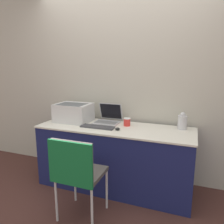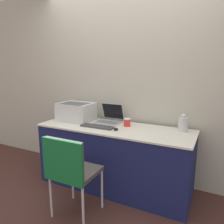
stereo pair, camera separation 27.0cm
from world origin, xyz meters
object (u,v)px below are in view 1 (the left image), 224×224
(laptop_left, at_px, (108,119))
(metal_pitcher, at_px, (182,122))
(chair, at_px, (76,169))
(external_keyboard, at_px, (97,127))
(coffee_cup, at_px, (127,122))
(printer, at_px, (74,112))
(mouse, at_px, (118,129))

(laptop_left, bearing_deg, metal_pitcher, 1.53)
(laptop_left, height_order, chair, laptop_left)
(external_keyboard, height_order, coffee_cup, coffee_cup)
(printer, xyz_separation_m, laptop_left, (0.46, 0.11, -0.08))
(printer, height_order, metal_pitcher, printer)
(printer, distance_m, coffee_cup, 0.75)
(coffee_cup, distance_m, mouse, 0.24)
(mouse, relative_size, chair, 0.06)
(printer, distance_m, chair, 1.03)
(external_keyboard, height_order, chair, chair)
(external_keyboard, xyz_separation_m, chair, (0.07, -0.65, -0.24))
(external_keyboard, distance_m, chair, 0.70)
(laptop_left, distance_m, external_keyboard, 0.28)
(printer, bearing_deg, coffee_cup, 3.11)
(laptop_left, xyz_separation_m, chair, (0.04, -0.93, -0.28))
(mouse, height_order, metal_pitcher, metal_pitcher)
(coffee_cup, bearing_deg, metal_pitcher, 7.84)
(external_keyboard, bearing_deg, chair, -83.88)
(external_keyboard, xyz_separation_m, coffee_cup, (0.31, 0.21, 0.04))
(chair, bearing_deg, coffee_cup, 74.40)
(mouse, xyz_separation_m, metal_pitcher, (0.70, 0.32, 0.07))
(metal_pitcher, bearing_deg, printer, -174.66)
(laptop_left, xyz_separation_m, coffee_cup, (0.28, -0.07, -0.00))
(metal_pitcher, bearing_deg, external_keyboard, -162.63)
(laptop_left, height_order, coffee_cup, laptop_left)
(external_keyboard, height_order, metal_pitcher, metal_pitcher)
(laptop_left, distance_m, metal_pitcher, 0.94)
(coffee_cup, height_order, chair, coffee_cup)
(coffee_cup, height_order, mouse, coffee_cup)
(metal_pitcher, height_order, chair, metal_pitcher)
(mouse, bearing_deg, metal_pitcher, 24.63)
(printer, height_order, mouse, printer)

